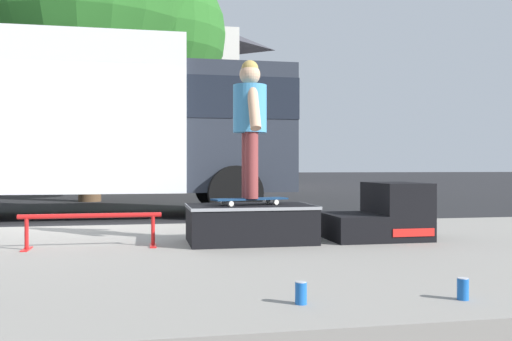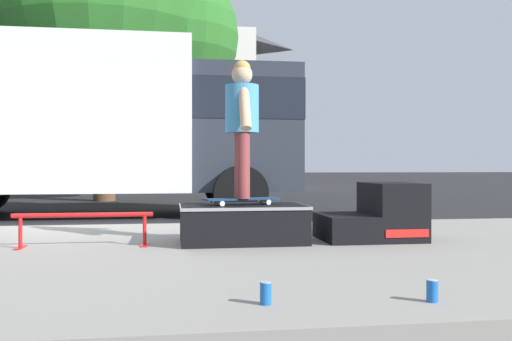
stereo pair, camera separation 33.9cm
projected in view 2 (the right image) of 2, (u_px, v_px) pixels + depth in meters
The scene contains 12 objects.
ground_plane at pixel (67, 230), 7.75m from camera, with size 140.00×140.00×0.00m, color black.
sidewalk_slab at pixel (3, 262), 4.79m from camera, with size 50.00×5.00×0.12m, color gray.
skate_box at pixel (242, 222), 5.62m from camera, with size 1.26×0.80×0.38m.
kicker_ramp at pixel (378, 216), 5.83m from camera, with size 1.01×0.78×0.59m.
grind_rail at pixel (83, 222), 5.30m from camera, with size 1.30×0.28×0.33m.
skateboard at pixel (242, 199), 5.60m from camera, with size 0.81×0.40×0.07m.
skater_kid at pixel (242, 117), 5.60m from camera, with size 0.34×0.71×1.39m.
soda_can at pixel (432, 291), 3.15m from camera, with size 0.07×0.07×0.13m.
soda_can_b at pixel (266, 293), 3.09m from camera, with size 0.07×0.07×0.13m.
box_truck at pixel (103, 121), 9.95m from camera, with size 6.91×2.63×3.05m.
street_tree_main at pixel (118, 12), 14.25m from camera, with size 6.33×5.75×7.88m.
house_behind at pixel (137, 87), 23.42m from camera, with size 9.54×8.23×8.40m.
Camera 2 is at (1.43, -8.06, 0.89)m, focal length 39.14 mm.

